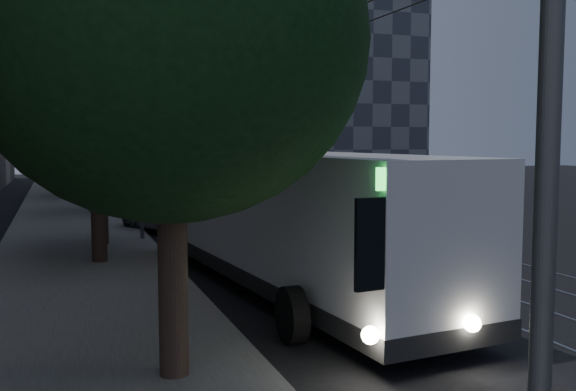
# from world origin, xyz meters

# --- Properties ---
(ground) EXTENTS (120.00, 120.00, 0.00)m
(ground) POSITION_xyz_m (0.00, 0.00, 0.00)
(ground) COLOR black
(ground) RESTS_ON ground
(sidewalk) EXTENTS (5.00, 90.00, 0.15)m
(sidewalk) POSITION_xyz_m (-7.50, 20.00, 0.07)
(sidewalk) COLOR slate
(sidewalk) RESTS_ON ground
(tram_rails) EXTENTS (4.52, 90.00, 0.02)m
(tram_rails) POSITION_xyz_m (2.50, 20.00, 0.01)
(tram_rails) COLOR gray
(tram_rails) RESTS_ON ground
(overhead_wires) EXTENTS (2.23, 90.00, 6.00)m
(overhead_wires) POSITION_xyz_m (-4.97, 20.00, 3.47)
(overhead_wires) COLOR black
(overhead_wires) RESTS_ON ground
(building_distant_right) EXTENTS (22.00, 18.00, 24.00)m
(building_distant_right) POSITION_xyz_m (18.00, 55.00, 12.00)
(building_distant_right) COLOR #383C47
(building_distant_right) RESTS_ON ground
(trolleybus) EXTENTS (3.96, 13.05, 5.63)m
(trolleybus) POSITION_xyz_m (-2.90, 1.68, 1.79)
(trolleybus) COLOR silver
(trolleybus) RESTS_ON ground
(pickup_silver) EXTENTS (4.73, 6.29, 1.59)m
(pickup_silver) POSITION_xyz_m (-3.51, 11.81, 0.79)
(pickup_silver) COLOR gray
(pickup_silver) RESTS_ON ground
(car_white_a) EXTENTS (2.82, 4.68, 1.49)m
(car_white_a) POSITION_xyz_m (-3.70, 18.08, 0.75)
(car_white_a) COLOR #B7B7BB
(car_white_a) RESTS_ON ground
(car_white_b) EXTENTS (2.71, 5.41, 1.51)m
(car_white_b) POSITION_xyz_m (-2.70, 19.50, 0.75)
(car_white_b) COLOR silver
(car_white_b) RESTS_ON ground
(car_white_c) EXTENTS (2.02, 4.59, 1.47)m
(car_white_c) POSITION_xyz_m (-4.30, 24.50, 0.73)
(car_white_c) COLOR silver
(car_white_c) RESTS_ON ground
(car_white_d) EXTENTS (2.89, 4.16, 1.31)m
(car_white_d) POSITION_xyz_m (-4.30, 34.54, 0.66)
(car_white_d) COLOR #B6B7BB
(car_white_d) RESTS_ON ground
(tree_0) EXTENTS (5.75, 5.75, 7.62)m
(tree_0) POSITION_xyz_m (-6.50, -3.71, 5.02)
(tree_0) COLOR black
(tree_0) RESTS_ON ground
(tree_1) EXTENTS (4.01, 4.01, 6.19)m
(tree_1) POSITION_xyz_m (-7.00, 6.00, 4.35)
(tree_1) COLOR black
(tree_1) RESTS_ON ground
(tree_2) EXTENTS (4.77, 4.77, 6.65)m
(tree_2) POSITION_xyz_m (-6.73, 9.23, 4.48)
(tree_2) COLOR black
(tree_2) RESTS_ON ground
(tree_3) EXTENTS (4.99, 4.99, 6.83)m
(tree_3) POSITION_xyz_m (-6.50, 19.55, 4.57)
(tree_3) COLOR black
(tree_3) RESTS_ON ground
(tree_4) EXTENTS (5.22, 5.22, 6.60)m
(tree_4) POSITION_xyz_m (-6.88, 29.07, 4.24)
(tree_4) COLOR black
(tree_4) RESTS_ON ground
(tree_5) EXTENTS (4.05, 4.05, 6.05)m
(tree_5) POSITION_xyz_m (-7.00, 37.33, 4.20)
(tree_5) COLOR black
(tree_5) RESTS_ON ground
(streetlamp_near) EXTENTS (2.33, 0.44, 9.56)m
(streetlamp_near) POSITION_xyz_m (-5.39, 0.83, 5.78)
(streetlamp_near) COLOR #4E4E50
(streetlamp_near) RESTS_ON ground
(streetlamp_far) EXTENTS (2.28, 0.44, 9.35)m
(streetlamp_far) POSITION_xyz_m (-5.40, 22.32, 5.67)
(streetlamp_far) COLOR #4E4E50
(streetlamp_far) RESTS_ON ground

